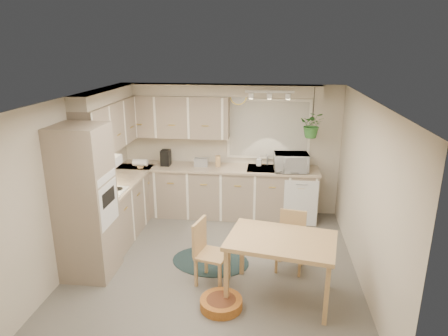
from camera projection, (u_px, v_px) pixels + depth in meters
The scene contains 35 objects.
floor at pixel (215, 266), 5.78m from camera, with size 4.20×4.20×0.00m, color #605E55.
ceiling at pixel (213, 99), 5.06m from camera, with size 4.20×4.20×0.00m, color white.
wall_back at pixel (230, 149), 7.41m from camera, with size 4.00×0.04×2.40m, color #C0B59F.
wall_front at pixel (180, 271), 3.43m from camera, with size 4.00×0.04×2.40m, color #C0B59F.
wall_left at pixel (74, 182), 5.64m from camera, with size 0.04×4.20×2.40m, color #C0B59F.
wall_right at pixel (366, 194), 5.20m from camera, with size 0.04×4.20×2.40m, color #C0B59F.
base_cab_left at pixel (121, 208), 6.66m from camera, with size 0.60×1.85×0.90m, color gray.
base_cab_back at pixel (217, 192), 7.37m from camera, with size 3.60×0.60×0.90m, color gray.
counter_left at pixel (119, 181), 6.52m from camera, with size 0.64×1.89×0.04m, color tan.
counter_back at pixel (217, 168), 7.22m from camera, with size 3.64×0.64×0.04m, color tan.
oven_stack at pixel (85, 203), 5.30m from camera, with size 0.65×0.65×2.10m, color gray.
wall_oven_face at pixel (109, 204), 5.26m from camera, with size 0.02×0.56×0.58m, color silver.
upper_cab_left at pixel (110, 125), 6.39m from camera, with size 0.35×2.00×0.75m, color gray.
upper_cab_back at pixel (174, 116), 7.17m from camera, with size 2.00×0.35×0.75m, color gray.
soffit_left at pixel (106, 95), 6.25m from camera, with size 0.30×2.00×0.20m, color #C0B59F.
soffit_back at pixel (218, 90), 6.96m from camera, with size 3.60×0.30×0.20m, color #C0B59F.
cooktop at pixel (106, 192), 5.97m from camera, with size 0.52×0.58×0.02m, color silver.
range_hood at pixel (102, 163), 5.83m from camera, with size 0.40×0.60×0.14m, color silver.
window_blinds at pixel (268, 129), 7.18m from camera, with size 1.40×0.02×1.00m, color beige.
window_frame at pixel (268, 129), 7.19m from camera, with size 1.50×0.02×1.10m, color white.
sink at pixel (267, 171), 7.14m from camera, with size 0.70×0.48×0.10m, color #A6AAAE.
dishwasher_front at pixel (301, 203), 6.92m from camera, with size 0.58×0.01×0.83m, color silver.
track_light_bar at pixel (270, 92), 6.47m from camera, with size 0.80×0.04×0.04m, color silver.
wall_clock at pixel (238, 96), 7.07m from camera, with size 0.30×0.30×0.03m, color #E3C550.
dining_table at pixel (280, 268), 4.96m from camera, with size 1.29×0.86×0.81m, color tan.
chair_left at pixel (213, 253), 5.25m from camera, with size 0.41×0.41×0.88m, color tan.
chair_back at pixel (290, 242), 5.57m from camera, with size 0.39×0.39×0.83m, color tan.
braided_rug at pixel (210, 261), 5.89m from camera, with size 1.15×0.86×0.01m, color black.
pet_bed at pixel (221, 303), 4.84m from camera, with size 0.52×0.52×0.12m, color #BE6C26.
microwave at pixel (291, 160), 6.93m from camera, with size 0.58×0.32×0.39m, color silver.
soap_bottle at pixel (259, 164), 7.27m from camera, with size 0.09×0.19×0.09m, color silver.
hanging_plant at pixel (312, 128), 6.72m from camera, with size 0.40×0.44×0.34m, color #316E2C.
coffee_maker at pixel (166, 158), 7.29m from camera, with size 0.16×0.20×0.29m, color black.
toaster at pixel (201, 162), 7.26m from camera, with size 0.25×0.14×0.15m, color #A6AAAE.
knife_block at pixel (218, 161), 7.24m from camera, with size 0.09×0.09×0.19m, color tan.
Camera 1 is at (0.73, -5.04, 3.07)m, focal length 32.00 mm.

